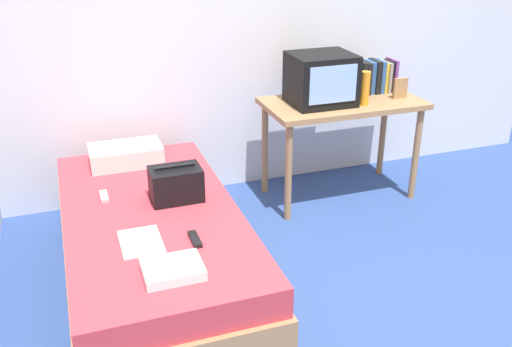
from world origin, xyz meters
TOP-DOWN VIEW (x-y plane):
  - ground_plane at (0.00, 0.00)m, footprint 8.00×8.00m
  - wall_back at (0.00, 2.00)m, footprint 5.20×0.10m
  - bed at (-1.03, 0.83)m, footprint 1.00×2.00m
  - desk at (0.53, 1.50)m, footprint 1.16×0.60m
  - tv at (0.34, 1.50)m, footprint 0.44×0.39m
  - water_bottle at (0.62, 1.36)m, footprint 0.07×0.07m
  - book_row at (0.86, 1.62)m, footprint 0.30×0.17m
  - picture_frame at (0.95, 1.42)m, footprint 0.11×0.02m
  - pillow at (-1.07, 1.55)m, footprint 0.48×0.28m
  - handbag at (-0.85, 0.91)m, footprint 0.30×0.20m
  - magazine at (-1.13, 0.49)m, footprint 0.21×0.29m
  - remote_dark at (-0.87, 0.41)m, footprint 0.04×0.16m
  - remote_silver at (-1.26, 1.07)m, footprint 0.04×0.14m
  - folded_towel at (-1.03, 0.16)m, footprint 0.28×0.22m

SIDE VIEW (x-z plane):
  - ground_plane at x=0.00m, z-range 0.00..0.00m
  - bed at x=-1.03m, z-range 0.00..0.47m
  - magazine at x=-1.13m, z-range 0.47..0.48m
  - remote_dark at x=-0.87m, z-range 0.47..0.49m
  - remote_silver at x=-1.26m, z-range 0.47..0.49m
  - folded_towel at x=-1.03m, z-range 0.47..0.52m
  - pillow at x=-1.07m, z-range 0.47..0.60m
  - handbag at x=-0.85m, z-range 0.46..0.68m
  - desk at x=0.53m, z-range 0.28..1.05m
  - picture_frame at x=0.95m, z-range 0.77..0.92m
  - book_row at x=0.86m, z-range 0.76..1.01m
  - water_bottle at x=0.62m, z-range 0.77..1.01m
  - tv at x=0.34m, z-range 0.77..1.13m
  - wall_back at x=0.00m, z-range 0.00..2.60m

